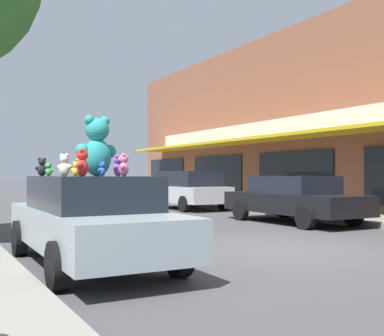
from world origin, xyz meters
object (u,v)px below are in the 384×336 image
(teddy_bear_blue, at_px, (102,169))
(teddy_bear_purple, at_px, (118,166))
(parked_car_far_right, at_px, (188,189))
(teddy_bear_cream, at_px, (64,165))
(teddy_bear_yellow, at_px, (76,169))
(teddy_bear_red, at_px, (82,163))
(teddy_bear_orange, at_px, (81,166))
(plush_art_car, at_px, (90,218))
(teddy_bear_giant, at_px, (97,147))
(teddy_bear_green, at_px, (49,170))
(parked_car_far_center, at_px, (293,198))
(teddy_bear_pink, at_px, (124,165))
(teddy_bear_black, at_px, (42,167))

(teddy_bear_blue, bearing_deg, teddy_bear_purple, 122.97)
(parked_car_far_right, bearing_deg, teddy_bear_cream, -126.98)
(teddy_bear_yellow, distance_m, teddy_bear_red, 0.77)
(teddy_bear_orange, xyz_separation_m, teddy_bear_blue, (-0.04, -1.29, -0.07))
(plush_art_car, distance_m, teddy_bear_red, 1.35)
(teddy_bear_giant, height_order, teddy_bear_orange, teddy_bear_giant)
(teddy_bear_green, height_order, teddy_bear_cream, teddy_bear_cream)
(teddy_bear_cream, height_order, parked_car_far_right, teddy_bear_cream)
(teddy_bear_orange, distance_m, teddy_bear_green, 0.55)
(teddy_bear_purple, distance_m, teddy_bear_green, 1.63)
(teddy_bear_blue, bearing_deg, teddy_bear_yellow, -57.20)
(teddy_bear_yellow, bearing_deg, parked_car_far_right, -109.17)
(teddy_bear_giant, distance_m, teddy_bear_red, 1.09)
(teddy_bear_purple, bearing_deg, teddy_bear_cream, -49.59)
(plush_art_car, bearing_deg, parked_car_far_right, 54.82)
(parked_car_far_center, bearing_deg, teddy_bear_yellow, -153.89)
(teddy_bear_giant, height_order, teddy_bear_pink, teddy_bear_giant)
(plush_art_car, xyz_separation_m, parked_car_far_right, (7.31, 9.99, 0.10))
(parked_car_far_right, bearing_deg, teddy_bear_yellow, -126.69)
(teddy_bear_black, distance_m, teddy_bear_yellow, 1.38)
(teddy_bear_giant, relative_size, teddy_bear_cream, 2.89)
(teddy_bear_yellow, xyz_separation_m, teddy_bear_red, (-0.12, -0.75, 0.08))
(teddy_bear_pink, relative_size, teddy_bear_purple, 1.04)
(teddy_bear_blue, distance_m, teddy_bear_green, 1.44)
(teddy_bear_red, bearing_deg, teddy_bear_pink, 121.90)
(teddy_bear_blue, bearing_deg, teddy_bear_giant, -126.90)
(teddy_bear_giant, bearing_deg, teddy_bear_orange, -100.81)
(teddy_bear_black, relative_size, teddy_bear_orange, 0.86)
(plush_art_car, distance_m, teddy_bear_blue, 0.87)
(plush_art_car, bearing_deg, teddy_bear_giant, -20.14)
(teddy_bear_cream, distance_m, parked_car_far_right, 13.03)
(teddy_bear_giant, bearing_deg, teddy_bear_yellow, 13.48)
(parked_car_far_center, xyz_separation_m, parked_car_far_right, (0.00, 6.47, 0.11))
(teddy_bear_pink, distance_m, teddy_bear_red, 0.62)
(teddy_bear_giant, relative_size, parked_car_far_right, 0.24)
(plush_art_car, distance_m, teddy_bear_green, 1.32)
(teddy_bear_blue, height_order, teddy_bear_cream, teddy_bear_cream)
(teddy_bear_giant, bearing_deg, parked_car_far_right, -135.81)
(plush_art_car, xyz_separation_m, teddy_bear_black, (-0.51, 1.15, 0.82))
(teddy_bear_red, height_order, teddy_bear_cream, teddy_bear_red)
(plush_art_car, bearing_deg, teddy_bear_blue, -78.56)
(plush_art_car, bearing_deg, teddy_bear_purple, -57.93)
(teddy_bear_red, bearing_deg, plush_art_car, -174.76)
(teddy_bear_giant, height_order, teddy_bear_purple, teddy_bear_giant)
(teddy_bear_giant, bearing_deg, parked_car_far_center, -163.86)
(teddy_bear_giant, relative_size, teddy_bear_green, 4.21)
(teddy_bear_yellow, height_order, teddy_bear_red, teddy_bear_red)
(teddy_bear_black, xyz_separation_m, teddy_bear_yellow, (0.22, -1.36, -0.05))
(teddy_bear_black, height_order, teddy_bear_blue, teddy_bear_black)
(teddy_bear_black, xyz_separation_m, teddy_bear_green, (0.08, -0.17, -0.05))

